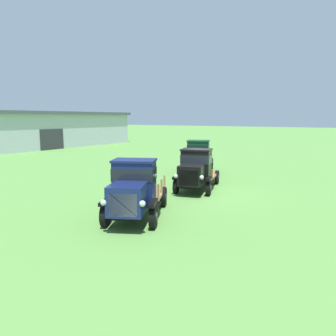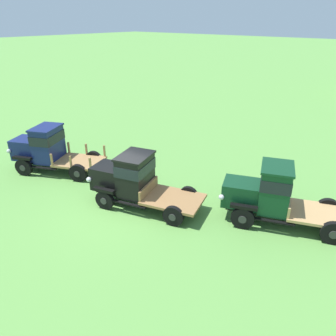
{
  "view_description": "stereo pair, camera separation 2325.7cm",
  "coord_description": "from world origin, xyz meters",
  "views": [
    {
      "loc": [
        -14.41,
        -7.19,
        3.73
      ],
      "look_at": [
        0.42,
        2.42,
        1.0
      ],
      "focal_mm": 35.0,
      "sensor_mm": 36.0,
      "label": 1
    },
    {
      "loc": [
        8.63,
        -7.38,
        6.93
      ],
      "look_at": [
        0.42,
        2.42,
        1.0
      ],
      "focal_mm": 35.0,
      "sensor_mm": 36.0,
      "label": 2
    }
  ],
  "objects": [
    {
      "name": "ground_plane",
      "position": [
        0.0,
        0.0,
        0.0
      ],
      "size": [
        240.0,
        240.0,
        0.0
      ],
      "primitive_type": "plane",
      "color": "#5B9342"
    },
    {
      "name": "vintage_truck_foreground_near",
      "position": [
        -5.36,
        0.15,
        1.13
      ],
      "size": [
        4.68,
        3.39,
        2.23
      ],
      "color": "black",
      "rests_on": "ground"
    },
    {
      "name": "vintage_truck_second_in_line",
      "position": [
        0.16,
        0.56,
        1.1
      ],
      "size": [
        4.82,
        2.85,
        2.16
      ],
      "color": "black",
      "rests_on": "ground"
    },
    {
      "name": "vintage_truck_midrow_center",
      "position": [
        4.88,
        2.91,
        1.12
      ],
      "size": [
        4.89,
        3.19,
        2.23
      ],
      "color": "black",
      "rests_on": "ground"
    }
  ]
}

